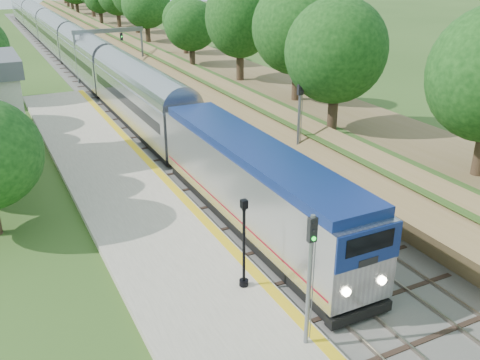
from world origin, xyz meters
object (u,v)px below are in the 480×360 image
lamppost_far (244,249)px  signal_platform (310,267)px  signal_gantry (109,40)px  signal_farside (299,117)px  train (71,48)px

lamppost_far → signal_platform: 4.77m
signal_gantry → signal_farside: 36.33m
train → signal_farside: bearing=-82.7°
signal_gantry → train: size_ratio=0.07×
train → signal_gantry: bearing=-78.4°
signal_gantry → signal_farside: (3.73, -36.14, -0.47)m
signal_farside → signal_platform: bearing=-121.1°
lamppost_far → train: bearing=86.8°
signal_platform → signal_farside: bearing=58.9°
signal_gantry → lamppost_far: signal_gantry is taller
lamppost_far → signal_platform: signal_platform is taller
signal_gantry → signal_platform: signal_gantry is taller
signal_farside → train: bearing=97.3°
signal_gantry → signal_platform: size_ratio=1.52×
train → lamppost_far: train is taller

